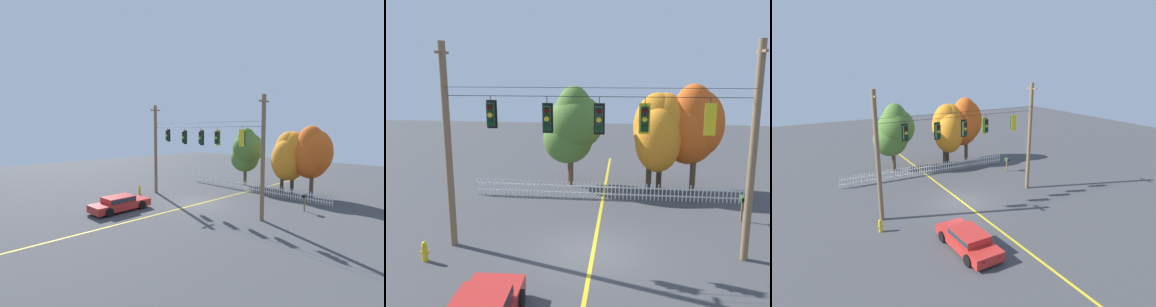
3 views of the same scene
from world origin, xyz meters
The scene contains 16 objects.
ground centered at (0.00, 0.00, 0.00)m, with size 80.00×80.00×0.00m, color #424244.
lane_centerline_stripe centered at (0.00, 0.00, 0.00)m, with size 0.16×36.00×0.01m, color gold.
signal_support_span centered at (0.00, 0.00, 4.35)m, with size 12.37×1.10×8.56m.
traffic_signal_northbound_secondary centered at (-4.15, 0.01, 5.69)m, with size 0.43×0.38×1.32m.
traffic_signal_southbound_primary centered at (-1.87, 0.01, 5.56)m, with size 0.43×0.38×1.47m.
traffic_signal_westbound_side centered at (0.19, 0.01, 5.55)m, with size 0.43×0.38×1.50m.
traffic_signal_eastbound_side centered at (1.94, 0.01, 5.59)m, with size 0.43×0.38×1.44m.
traffic_signal_northbound_primary centered at (4.36, -0.01, 5.63)m, with size 0.43×0.38×1.42m.
white_picket_fence centered at (0.27, 7.07, 0.50)m, with size 15.77×0.06×0.99m.
autumn_maple_near_fence centered at (-2.06, 9.52, 3.81)m, with size 3.85×3.40×6.45m.
autumn_maple_mid centered at (3.15, 8.91, 3.61)m, with size 2.90×3.14×6.07m.
autumn_oak_far_east centered at (3.48, 9.36, 3.54)m, with size 3.10×2.82×6.06m.
autumn_maple_far_west centered at (5.32, 9.46, 4.08)m, with size 3.81×3.20×6.60m.
parked_car centered at (-2.77, -5.87, 0.61)m, with size 2.07×4.64×1.15m.
fire_hydrant centered at (-6.56, -1.60, 0.41)m, with size 0.38×0.22×0.82m.
roadside_mailbox centered at (7.07, 4.30, 1.07)m, with size 0.25×0.44×1.32m.
Camera 3 is at (-10.99, -20.53, 10.22)m, focal length 31.64 mm.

